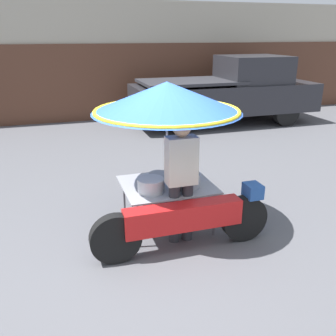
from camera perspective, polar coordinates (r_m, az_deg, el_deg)
ground_plane at (r=4.88m, az=-2.44°, el=-12.19°), size 36.00×36.00×0.00m
shopfront_building at (r=12.87m, az=-13.44°, el=15.64°), size 28.00×2.06×3.53m
vendor_motorcycle_cart at (r=4.79m, az=0.13°, el=7.52°), size 2.31×1.93×2.02m
vendor_person at (r=4.67m, az=2.03°, el=-1.12°), size 0.38×0.22×1.63m
pickup_truck at (r=11.41m, az=9.36°, el=11.38°), size 5.46×1.80×1.97m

